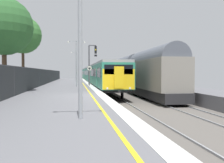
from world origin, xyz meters
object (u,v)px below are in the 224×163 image
Objects in this scene: platform_lamp_far at (76,64)px; background_tree_left at (23,36)px; platform_lamp_near at (80,32)px; background_tree_centre at (3,28)px; commuter_train_at_platform at (93,74)px; freight_train_adjacent_track at (127,72)px; speed_limit_sign at (89,73)px; platform_lamp_mid at (77,59)px; signal_gantry at (91,60)px.

background_tree_left is at bearing -109.43° from platform_lamp_far.
platform_lamp_near is 0.64× the size of background_tree_centre.
platform_lamp_near is 0.86× the size of platform_lamp_far.
commuter_train_at_platform is 14.79m from freight_train_adjacent_track.
commuter_train_at_platform is at bearing 84.83° from speed_limit_sign.
background_tree_left reaches higher than platform_lamp_near.
background_tree_left is (-6.24, 2.35, 2.76)m from platform_lamp_mid.
signal_gantry is 2.17× the size of speed_limit_sign.
platform_lamp_near is at bearing -65.38° from background_tree_centre.
signal_gantry reaches higher than speed_limit_sign.
platform_lamp_mid is 0.92× the size of platform_lamp_far.
platform_lamp_far is 0.74× the size of background_tree_centre.
platform_lamp_far is (-1.54, 18.48, 1.79)m from speed_limit_sign.
background_tree_centre is (-5.90, -27.22, 1.80)m from platform_lamp_far.
commuter_train_at_platform is 8.05× the size of background_tree_centre.
background_tree_left is (-6.24, 22.40, 2.93)m from platform_lamp_near.
freight_train_adjacent_track is at bearing 46.36° from platform_lamp_mid.
background_tree_centre is (-5.90, 12.87, 2.20)m from platform_lamp_near.
platform_lamp_near is 20.05m from platform_lamp_mid.
platform_lamp_near is at bearing -94.60° from commuter_train_at_platform.
signal_gantry is 0.63× the size of background_tree_left.
background_tree_left is 9.56m from background_tree_centre.
background_tree_left is (-13.63, -5.39, 4.18)m from freight_train_adjacent_track.
platform_lamp_far is (-3.38, -1.93, 2.05)m from commuter_train_at_platform.
commuter_train_at_platform is 18.06m from signal_gantry.
platform_lamp_far is at bearing 70.57° from background_tree_left.
freight_train_adjacent_track is 15.99× the size of speed_limit_sign.
speed_limit_sign is at bearing -98.29° from signal_gantry.
platform_lamp_far reaches higher than speed_limit_sign.
speed_limit_sign is at bearing 45.66° from platform_lamp_mid.
platform_lamp_far reaches higher than platform_lamp_near.
speed_limit_sign is (-5.85, -6.17, -0.14)m from freight_train_adjacent_track.
background_tree_centre is (-7.80, -11.26, 1.90)m from signal_gantry.
signal_gantry is at bearing 55.28° from background_tree_centre.
speed_limit_sign is 2.69m from platform_lamp_mid.
platform_lamp_near is (-1.54, -21.62, 1.39)m from speed_limit_sign.
platform_lamp_far is at bearing 120.98° from freight_train_adjacent_track.
background_tree_centre is (0.34, -9.53, -0.73)m from background_tree_left.
freight_train_adjacent_track is 28.79m from platform_lamp_near.
signal_gantry is at bearing -94.72° from commuter_train_at_platform.
speed_limit_sign is (-0.37, -2.52, -1.68)m from signal_gantry.
background_tree_centre reaches higher than platform_lamp_mid.
speed_limit_sign is 21.72m from platform_lamp_near.
platform_lamp_far is (-1.90, 15.96, 0.10)m from signal_gantry.
freight_train_adjacent_track is at bearing 46.55° from speed_limit_sign.
speed_limit_sign is at bearing 85.94° from platform_lamp_near.
background_tree_centre reaches higher than signal_gantry.
background_tree_left is at bearing 105.57° from platform_lamp_near.
platform_lamp_mid is 0.68× the size of background_tree_centre.
speed_limit_sign is 8.93m from background_tree_left.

